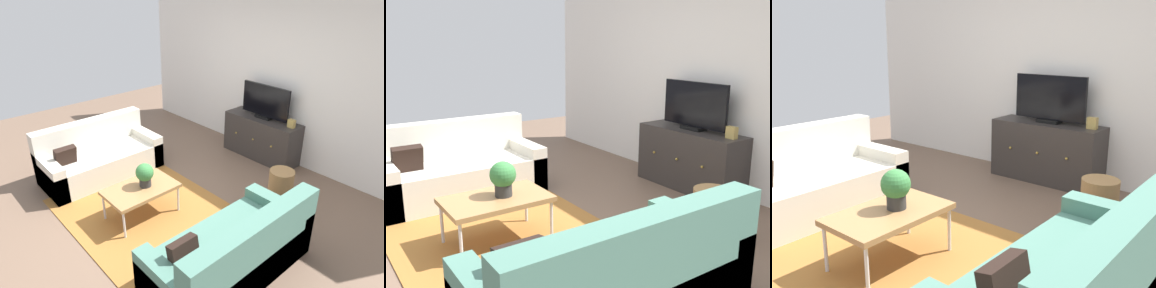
{
  "view_description": "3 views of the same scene",
  "coord_description": "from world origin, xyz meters",
  "views": [
    {
      "loc": [
        3.15,
        -2.22,
        2.79
      ],
      "look_at": [
        0.0,
        0.59,
        0.8
      ],
      "focal_mm": 32.34,
      "sensor_mm": 36.0,
      "label": 1
    },
    {
      "loc": [
        3.25,
        -1.62,
        1.77
      ],
      "look_at": [
        0.0,
        0.59,
        0.8
      ],
      "focal_mm": 40.48,
      "sensor_mm": 36.0,
      "label": 2
    },
    {
      "loc": [
        2.29,
        -2.18,
        1.7
      ],
      "look_at": [
        0.0,
        0.59,
        0.8
      ],
      "focal_mm": 39.81,
      "sensor_mm": 36.0,
      "label": 3
    }
  ],
  "objects": [
    {
      "name": "couch_left_side",
      "position": [
        -1.44,
        -0.1,
        0.28
      ],
      "size": [
        0.83,
        1.79,
        0.83
      ],
      "color": "beige",
      "rests_on": "ground_plane"
    },
    {
      "name": "flat_screen_tv",
      "position": [
        -0.1,
        2.29,
        0.99
      ],
      "size": [
        0.9,
        0.16,
        0.56
      ],
      "color": "black",
      "rests_on": "tv_console"
    },
    {
      "name": "ground_plane",
      "position": [
        0.0,
        0.0,
        0.0
      ],
      "size": [
        10.0,
        10.0,
        0.0
      ],
      "primitive_type": "plane",
      "color": "brown"
    },
    {
      "name": "area_rug",
      "position": [
        0.0,
        -0.15,
        0.01
      ],
      "size": [
        2.5,
        1.9,
        0.01
      ],
      "primitive_type": "cube",
      "color": "#9E662D",
      "rests_on": "ground_plane"
    },
    {
      "name": "mantel_clock",
      "position": [
        0.45,
        2.27,
        0.78
      ],
      "size": [
        0.11,
        0.07,
        0.13
      ],
      "primitive_type": "cube",
      "color": "tan",
      "rests_on": "tv_console"
    },
    {
      "name": "coffee_table",
      "position": [
        -0.06,
        -0.23,
        0.39
      ],
      "size": [
        0.56,
        0.9,
        0.42
      ],
      "color": "#A37547",
      "rests_on": "ground_plane"
    },
    {
      "name": "wicker_basket",
      "position": [
        0.92,
        1.42,
        0.23
      ],
      "size": [
        0.34,
        0.34,
        0.45
      ],
      "primitive_type": "cylinder",
      "color": "#9E7547",
      "rests_on": "ground_plane"
    },
    {
      "name": "wall_back",
      "position": [
        0.0,
        2.55,
        1.35
      ],
      "size": [
        6.4,
        0.12,
        2.7
      ],
      "primitive_type": "cube",
      "color": "white",
      "rests_on": "ground_plane"
    },
    {
      "name": "tv_console",
      "position": [
        -0.1,
        2.27,
        0.36
      ],
      "size": [
        1.33,
        0.47,
        0.71
      ],
      "color": "#332D2B",
      "rests_on": "ground_plane"
    },
    {
      "name": "potted_plant",
      "position": [
        -0.05,
        -0.16,
        0.6
      ],
      "size": [
        0.23,
        0.23,
        0.31
      ],
      "color": "#2D2D2D",
      "rests_on": "coffee_table"
    }
  ]
}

